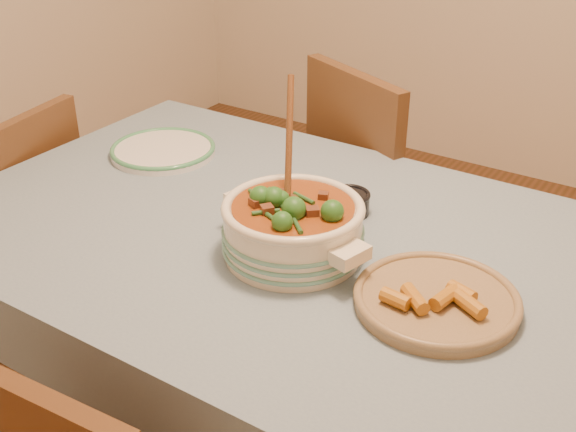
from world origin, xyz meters
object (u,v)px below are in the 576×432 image
at_px(dining_table, 286,266).
at_px(stew_casserole, 293,224).
at_px(chair_far, 377,188).
at_px(white_plate, 163,150).
at_px(fried_plate, 437,297).
at_px(condiment_bowl, 349,202).
at_px(chair_left, 18,224).

relative_size(dining_table, stew_casserole, 4.25).
bearing_deg(dining_table, chair_far, 99.11).
bearing_deg(stew_casserole, white_plate, 157.28).
height_order(fried_plate, chair_far, chair_far).
bearing_deg(dining_table, stew_casserole, -48.08).
relative_size(stew_casserole, condiment_bowl, 3.25).
relative_size(dining_table, condiment_bowl, 13.81).
distance_m(white_plate, fried_plate, 0.99).
xyz_separation_m(white_plate, chair_far, (0.43, 0.54, -0.23)).
distance_m(white_plate, condiment_bowl, 0.62).
height_order(stew_casserole, chair_left, stew_casserole).
relative_size(white_plate, chair_far, 0.36).
xyz_separation_m(condiment_bowl, chair_left, (-1.06, -0.20, -0.30)).
bearing_deg(condiment_bowl, stew_casserole, -92.17).
height_order(white_plate, condiment_bowl, condiment_bowl).
bearing_deg(chair_left, condiment_bowl, 90.68).
height_order(dining_table, stew_casserole, stew_casserole).
height_order(dining_table, chair_left, chair_left).
xyz_separation_m(white_plate, fried_plate, (0.95, -0.26, 0.01)).
distance_m(stew_casserole, fried_plate, 0.35).
relative_size(fried_plate, chair_left, 0.44).
relative_size(dining_table, white_plate, 4.91).
distance_m(dining_table, condiment_bowl, 0.22).
distance_m(dining_table, white_plate, 0.58).
distance_m(condiment_bowl, chair_left, 1.12).
xyz_separation_m(condiment_bowl, fried_plate, (0.33, -0.25, -0.01)).
bearing_deg(chair_far, stew_casserole, 127.22).
height_order(condiment_bowl, chair_far, chair_far).
relative_size(stew_casserole, fried_plate, 1.05).
distance_m(stew_casserole, chair_far, 0.87).
relative_size(dining_table, chair_far, 1.77).
xyz_separation_m(dining_table, chair_far, (-0.12, 0.72, -0.13)).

